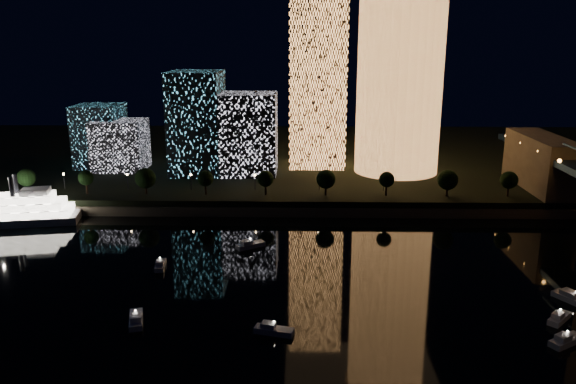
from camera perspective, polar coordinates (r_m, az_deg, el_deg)
ground at (r=108.76m, az=11.35°, el=-15.55°), size 520.00×520.00×0.00m
far_bank at (r=257.96m, az=5.38°, el=3.44°), size 420.00×160.00×5.00m
seawall at (r=182.89m, az=7.04°, el=-1.90°), size 420.00×6.00×3.00m
tower_cylindrical at (r=218.98m, az=11.38°, el=13.16°), size 34.00×34.00×86.02m
tower_rectangular at (r=227.83m, az=3.01°, el=11.52°), size 22.17×22.17×70.54m
midrise_blocks at (r=222.89m, az=-10.51°, el=6.09°), size 80.91×31.94×38.58m
motorboats at (r=111.17m, az=9.27°, el=-14.23°), size 99.70×82.62×2.78m
esplanade_trees at (r=185.58m, az=-1.88°, el=1.34°), size 165.94×6.94×8.97m
street_lamps at (r=192.10m, az=-3.38°, el=1.36°), size 132.70×0.70×5.65m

